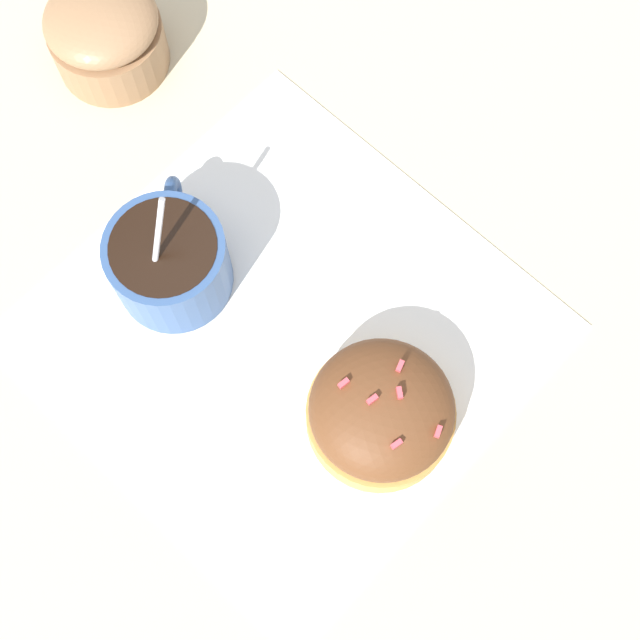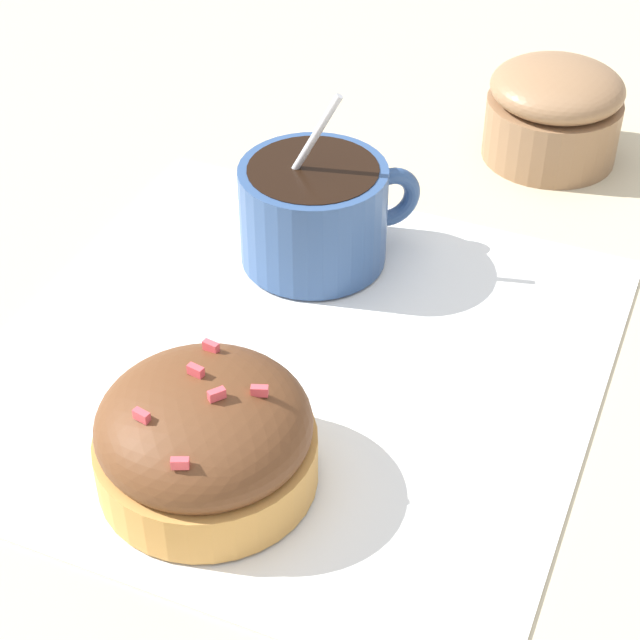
# 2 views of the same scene
# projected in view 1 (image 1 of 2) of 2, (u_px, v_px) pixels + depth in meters

# --- Properties ---
(ground_plane) EXTENTS (3.00, 3.00, 0.00)m
(ground_plane) POSITION_uv_depth(u_px,v_px,m) (286.00, 332.00, 0.60)
(ground_plane) COLOR #C6B793
(paper_napkin) EXTENTS (0.33, 0.33, 0.00)m
(paper_napkin) POSITION_uv_depth(u_px,v_px,m) (286.00, 332.00, 0.60)
(paper_napkin) COLOR white
(paper_napkin) RESTS_ON ground_plane
(coffee_cup) EXTENTS (0.08, 0.09, 0.10)m
(coffee_cup) POSITION_uv_depth(u_px,v_px,m) (169.00, 260.00, 0.59)
(coffee_cup) COLOR #335184
(coffee_cup) RESTS_ON paper_napkin
(frosted_pastry) EXTENTS (0.10, 0.10, 0.06)m
(frosted_pastry) POSITION_uv_depth(u_px,v_px,m) (381.00, 412.00, 0.56)
(frosted_pastry) COLOR #D19347
(frosted_pastry) RESTS_ON paper_napkin
(sugar_bowl) EXTENTS (0.08, 0.08, 0.06)m
(sugar_bowl) POSITION_uv_depth(u_px,v_px,m) (106.00, 35.00, 0.65)
(sugar_bowl) COLOR #99704C
(sugar_bowl) RESTS_ON ground_plane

